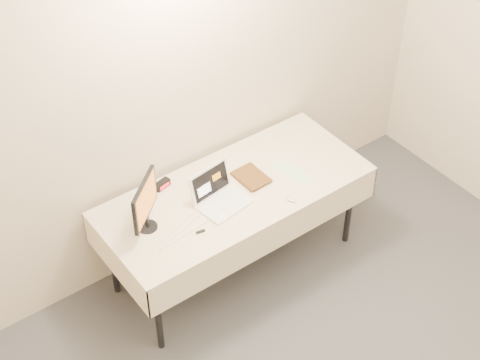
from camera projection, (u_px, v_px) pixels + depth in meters
back_wall at (193, 83)px, 4.78m from camera, size 4.00×0.10×2.70m
table at (235, 197)px, 4.96m from camera, size 1.86×0.81×0.74m
laptop at (219, 195)px, 4.79m from camera, size 0.36×0.32×0.22m
monitor at (145, 202)px, 4.50m from camera, size 0.29×0.25×0.37m
book at (241, 170)px, 4.88m from camera, size 0.18×0.03×0.24m
alarm_clock at (162, 184)px, 4.92m from camera, size 0.12×0.07×0.05m
clicker at (291, 199)px, 4.83m from camera, size 0.06×0.09×0.02m
paper_form at (292, 172)px, 5.05m from camera, size 0.18×0.32×0.00m
usb_dongle at (201, 232)px, 4.61m from camera, size 0.06×0.03×0.01m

